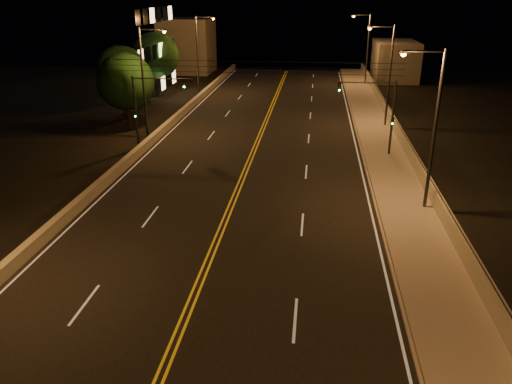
# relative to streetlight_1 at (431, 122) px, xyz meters

# --- Properties ---
(road) EXTENTS (18.00, 120.00, 0.02)m
(road) POSITION_rel_streetlight_1_xyz_m (-11.53, -2.30, -5.49)
(road) COLOR black
(road) RESTS_ON ground
(sidewalk) EXTENTS (3.60, 120.00, 0.30)m
(sidewalk) POSITION_rel_streetlight_1_xyz_m (-0.73, -2.30, -5.35)
(sidewalk) COLOR gray
(sidewalk) RESTS_ON ground
(curb) EXTENTS (0.14, 120.00, 0.15)m
(curb) POSITION_rel_streetlight_1_xyz_m (-2.60, -2.30, -5.43)
(curb) COLOR gray
(curb) RESTS_ON ground
(parapet_wall) EXTENTS (0.30, 120.00, 1.00)m
(parapet_wall) POSITION_rel_streetlight_1_xyz_m (0.92, -2.30, -4.70)
(parapet_wall) COLOR #A19B86
(parapet_wall) RESTS_ON sidewalk
(jersey_barrier) EXTENTS (0.45, 120.00, 0.73)m
(jersey_barrier) POSITION_rel_streetlight_1_xyz_m (-20.67, -2.30, -5.14)
(jersey_barrier) COLOR #A19B86
(jersey_barrier) RESTS_ON ground
(distant_building_right) EXTENTS (6.00, 10.00, 5.55)m
(distant_building_right) POSITION_rel_streetlight_1_xyz_m (4.97, 49.45, -2.73)
(distant_building_right) COLOR gray
(distant_building_right) RESTS_ON ground
(distant_building_left) EXTENTS (8.00, 8.00, 8.40)m
(distant_building_left) POSITION_rel_streetlight_1_xyz_m (-27.53, 52.91, -1.30)
(distant_building_left) COLOR gray
(distant_building_left) RESTS_ON ground
(parapet_rail) EXTENTS (0.06, 120.00, 0.06)m
(parapet_rail) POSITION_rel_streetlight_1_xyz_m (0.92, -2.30, -4.17)
(parapet_rail) COLOR black
(parapet_rail) RESTS_ON parapet_wall
(lane_markings) EXTENTS (17.32, 116.00, 0.00)m
(lane_markings) POSITION_rel_streetlight_1_xyz_m (-11.53, -2.38, -5.48)
(lane_markings) COLOR silver
(lane_markings) RESTS_ON road
(streetlight_1) EXTENTS (2.55, 0.28, 9.57)m
(streetlight_1) POSITION_rel_streetlight_1_xyz_m (0.00, 0.00, 0.00)
(streetlight_1) COLOR #2D2D33
(streetlight_1) RESTS_ON ground
(streetlight_2) EXTENTS (2.55, 0.28, 9.57)m
(streetlight_2) POSITION_rel_streetlight_1_xyz_m (0.00, 19.94, 0.00)
(streetlight_2) COLOR #2D2D33
(streetlight_2) RESTS_ON ground
(streetlight_3) EXTENTS (2.55, 0.28, 9.57)m
(streetlight_3) POSITION_rel_streetlight_1_xyz_m (0.00, 43.35, 0.00)
(streetlight_3) COLOR #2D2D33
(streetlight_3) RESTS_ON ground
(streetlight_5) EXTENTS (2.55, 0.28, 9.57)m
(streetlight_5) POSITION_rel_streetlight_1_xyz_m (-21.46, 14.11, 0.00)
(streetlight_5) COLOR #2D2D33
(streetlight_5) RESTS_ON ground
(streetlight_6) EXTENTS (2.55, 0.28, 9.57)m
(streetlight_6) POSITION_rel_streetlight_1_xyz_m (-21.46, 35.15, 0.00)
(streetlight_6) COLOR #2D2D33
(streetlight_6) RESTS_ON ground
(traffic_signal_right) EXTENTS (5.11, 0.31, 6.11)m
(traffic_signal_right) POSITION_rel_streetlight_1_xyz_m (-1.53, 10.52, -1.64)
(traffic_signal_right) COLOR #2D2D33
(traffic_signal_right) RESTS_ON ground
(traffic_signal_left) EXTENTS (5.11, 0.31, 6.11)m
(traffic_signal_left) POSITION_rel_streetlight_1_xyz_m (-20.33, 10.52, -1.64)
(traffic_signal_left) COLOR #2D2D33
(traffic_signal_left) RESTS_ON ground
(overhead_wires) EXTENTS (22.00, 0.03, 0.83)m
(overhead_wires) POSITION_rel_streetlight_1_xyz_m (-11.53, 7.20, 1.90)
(overhead_wires) COLOR black
(tree_0) EXTENTS (5.31, 5.31, 7.19)m
(tree_0) POSITION_rel_streetlight_1_xyz_m (-24.31, 16.56, -0.97)
(tree_0) COLOR black
(tree_0) RESTS_ON ground
(tree_1) EXTENTS (5.33, 5.33, 7.23)m
(tree_1) POSITION_rel_streetlight_1_xyz_m (-26.90, 22.37, -0.95)
(tree_1) COLOR black
(tree_1) RESTS_ON ground
(tree_2) EXTENTS (5.75, 5.75, 7.80)m
(tree_2) POSITION_rel_streetlight_1_xyz_m (-26.56, 33.10, -0.59)
(tree_2) COLOR black
(tree_2) RESTS_ON ground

